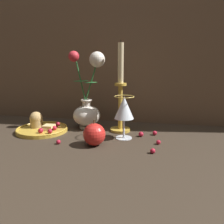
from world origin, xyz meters
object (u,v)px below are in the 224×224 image
vase (88,104)px  candlestick (120,98)px  plate_with_pastries (41,127)px  wine_glass (124,109)px  apple_beside_vase (94,134)px

vase → candlestick: 0.15m
vase → plate_with_pastries: 0.21m
plate_with_pastries → wine_glass: 0.36m
plate_with_pastries → candlestick: size_ratio=0.57×
vase → apple_beside_vase: (0.08, -0.19, -0.07)m
wine_glass → plate_with_pastries: bearing=176.2°
apple_beside_vase → vase: bearing=113.1°
plate_with_pastries → apple_beside_vase: 0.29m
vase → apple_beside_vase: vase is taller
plate_with_pastries → vase: bearing=23.9°
plate_with_pastries → wine_glass: (0.35, -0.02, 0.09)m
wine_glass → apple_beside_vase: bearing=-134.2°
wine_glass → apple_beside_vase: (-0.09, -0.09, -0.07)m
vase → wine_glass: size_ratio=2.04×
plate_with_pastries → apple_beside_vase: apple_beside_vase is taller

